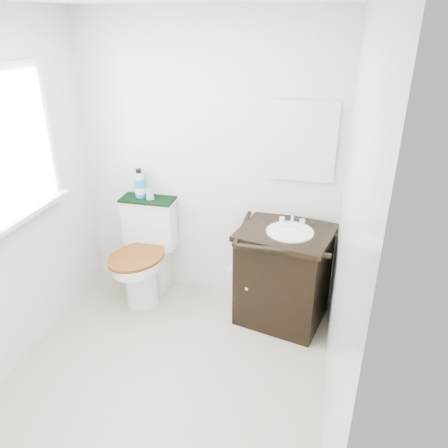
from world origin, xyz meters
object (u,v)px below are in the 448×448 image
at_px(mouthwash_bottle, 140,184).
at_px(cup, 150,194).
at_px(toilet, 146,257).
at_px(vanity, 284,273).
at_px(trash_bin, 242,283).

xyz_separation_m(mouthwash_bottle, cup, (0.10, -0.03, -0.07)).
bearing_deg(toilet, mouthwash_bottle, 115.84).
bearing_deg(cup, toilet, -102.28).
relative_size(toilet, mouthwash_bottle, 3.50).
bearing_deg(mouthwash_bottle, vanity, -9.22).
xyz_separation_m(trash_bin, cup, (-0.82, -0.00, 0.78)).
relative_size(vanity, cup, 10.50).
relative_size(trash_bin, mouthwash_bottle, 1.28).
xyz_separation_m(toilet, trash_bin, (0.85, 0.13, -0.22)).
distance_m(vanity, mouthwash_bottle, 1.43).
distance_m(vanity, trash_bin, 0.50).
bearing_deg(toilet, vanity, -2.82).
distance_m(trash_bin, mouthwash_bottle, 1.25).
bearing_deg(toilet, trash_bin, 8.48).
relative_size(toilet, trash_bin, 2.73).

